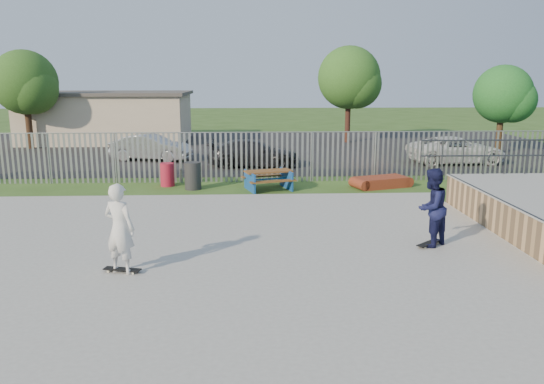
{
  "coord_description": "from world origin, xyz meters",
  "views": [
    {
      "loc": [
        1.1,
        -12.03,
        4.18
      ],
      "look_at": [
        1.72,
        2.0,
        1.1
      ],
      "focal_mm": 35.0,
      "sensor_mm": 36.0,
      "label": 1
    }
  ],
  "objects_px": {
    "funbox": "(381,182)",
    "car_white": "(456,150)",
    "skater_navy": "(431,208)",
    "car_silver": "(151,147)",
    "car_dark": "(254,153)",
    "skater_white": "(120,229)",
    "picnic_table": "(268,180)",
    "tree_left": "(25,83)",
    "trash_bin_grey": "(193,176)",
    "tree_mid": "(349,78)",
    "tree_right": "(503,94)",
    "trash_bin_red": "(167,175)"
  },
  "relations": [
    {
      "from": "trash_bin_red",
      "to": "trash_bin_grey",
      "type": "bearing_deg",
      "value": -31.59
    },
    {
      "from": "car_white",
      "to": "tree_left",
      "type": "xyz_separation_m",
      "value": [
        -22.88,
        6.47,
        3.15
      ]
    },
    {
      "from": "picnic_table",
      "to": "skater_white",
      "type": "relative_size",
      "value": 1.08
    },
    {
      "from": "funbox",
      "to": "trash_bin_red",
      "type": "relative_size",
      "value": 2.39
    },
    {
      "from": "picnic_table",
      "to": "car_silver",
      "type": "height_order",
      "value": "car_silver"
    },
    {
      "from": "car_white",
      "to": "trash_bin_grey",
      "type": "bearing_deg",
      "value": 110.75
    },
    {
      "from": "trash_bin_grey",
      "to": "car_dark",
      "type": "height_order",
      "value": "car_dark"
    },
    {
      "from": "skater_navy",
      "to": "car_silver",
      "type": "bearing_deg",
      "value": -97.6
    },
    {
      "from": "skater_white",
      "to": "skater_navy",
      "type": "bearing_deg",
      "value": -144.14
    },
    {
      "from": "trash_bin_red",
      "to": "trash_bin_grey",
      "type": "xyz_separation_m",
      "value": [
        1.05,
        -0.65,
        0.07
      ]
    },
    {
      "from": "funbox",
      "to": "car_silver",
      "type": "height_order",
      "value": "car_silver"
    },
    {
      "from": "car_silver",
      "to": "tree_right",
      "type": "xyz_separation_m",
      "value": [
        18.62,
        1.66,
        2.54
      ]
    },
    {
      "from": "tree_right",
      "to": "tree_left",
      "type": "bearing_deg",
      "value": 173.13
    },
    {
      "from": "trash_bin_red",
      "to": "tree_right",
      "type": "xyz_separation_m",
      "value": [
        16.86,
        8.05,
        2.77
      ]
    },
    {
      "from": "trash_bin_red",
      "to": "tree_mid",
      "type": "relative_size",
      "value": 0.15
    },
    {
      "from": "trash_bin_grey",
      "to": "car_dark",
      "type": "xyz_separation_m",
      "value": [
        2.34,
        4.98,
        0.13
      ]
    },
    {
      "from": "picnic_table",
      "to": "funbox",
      "type": "distance_m",
      "value": 4.37
    },
    {
      "from": "car_dark",
      "to": "skater_white",
      "type": "relative_size",
      "value": 2.26
    },
    {
      "from": "trash_bin_grey",
      "to": "tree_mid",
      "type": "distance_m",
      "value": 16.8
    },
    {
      "from": "tree_mid",
      "to": "skater_white",
      "type": "xyz_separation_m",
      "value": [
        -9.0,
        -23.14,
        -2.98
      ]
    },
    {
      "from": "car_dark",
      "to": "tree_mid",
      "type": "relative_size",
      "value": 0.71
    },
    {
      "from": "funbox",
      "to": "skater_navy",
      "type": "relative_size",
      "value": 1.13
    },
    {
      "from": "car_silver",
      "to": "tree_mid",
      "type": "height_order",
      "value": "tree_mid"
    },
    {
      "from": "car_dark",
      "to": "car_white",
      "type": "bearing_deg",
      "value": -86.26
    },
    {
      "from": "car_silver",
      "to": "skater_navy",
      "type": "xyz_separation_m",
      "value": [
        9.27,
        -14.62,
        0.43
      ]
    },
    {
      "from": "funbox",
      "to": "car_white",
      "type": "distance_m",
      "value": 7.33
    },
    {
      "from": "trash_bin_grey",
      "to": "tree_right",
      "type": "distance_m",
      "value": 18.24
    },
    {
      "from": "car_silver",
      "to": "tree_mid",
      "type": "distance_m",
      "value": 13.7
    },
    {
      "from": "skater_navy",
      "to": "skater_white",
      "type": "bearing_deg",
      "value": -28.13
    },
    {
      "from": "tree_left",
      "to": "skater_navy",
      "type": "distance_m",
      "value": 26.1
    },
    {
      "from": "car_silver",
      "to": "skater_white",
      "type": "xyz_separation_m",
      "value": [
        2.25,
        -16.09,
        0.43
      ]
    },
    {
      "from": "funbox",
      "to": "tree_left",
      "type": "relative_size",
      "value": 0.38
    },
    {
      "from": "car_white",
      "to": "skater_navy",
      "type": "height_order",
      "value": "skater_navy"
    },
    {
      "from": "funbox",
      "to": "car_dark",
      "type": "bearing_deg",
      "value": 116.16
    },
    {
      "from": "funbox",
      "to": "tree_left",
      "type": "xyz_separation_m",
      "value": [
        -17.89,
        11.81,
        3.62
      ]
    },
    {
      "from": "funbox",
      "to": "tree_left",
      "type": "height_order",
      "value": "tree_left"
    },
    {
      "from": "car_silver",
      "to": "tree_right",
      "type": "height_order",
      "value": "tree_right"
    },
    {
      "from": "funbox",
      "to": "car_white",
      "type": "height_order",
      "value": "car_white"
    },
    {
      "from": "tree_mid",
      "to": "picnic_table",
      "type": "bearing_deg",
      "value": -111.42
    },
    {
      "from": "trash_bin_red",
      "to": "skater_navy",
      "type": "distance_m",
      "value": 11.16
    },
    {
      "from": "picnic_table",
      "to": "funbox",
      "type": "relative_size",
      "value": 0.96
    },
    {
      "from": "funbox",
      "to": "car_silver",
      "type": "bearing_deg",
      "value": 126.57
    },
    {
      "from": "funbox",
      "to": "skater_navy",
      "type": "xyz_separation_m",
      "value": [
        -0.73,
        -7.66,
        0.91
      ]
    },
    {
      "from": "trash_bin_grey",
      "to": "car_silver",
      "type": "bearing_deg",
      "value": 111.76
    },
    {
      "from": "car_dark",
      "to": "skater_white",
      "type": "xyz_separation_m",
      "value": [
        -2.9,
        -14.03,
        0.46
      ]
    },
    {
      "from": "picnic_table",
      "to": "skater_white",
      "type": "bearing_deg",
      "value": -127.1
    },
    {
      "from": "trash_bin_red",
      "to": "funbox",
      "type": "bearing_deg",
      "value": -3.89
    },
    {
      "from": "funbox",
      "to": "tree_right",
      "type": "bearing_deg",
      "value": 26.37
    },
    {
      "from": "car_white",
      "to": "picnic_table",
      "type": "bearing_deg",
      "value": 117.82
    },
    {
      "from": "car_dark",
      "to": "skater_white",
      "type": "distance_m",
      "value": 14.33
    }
  ]
}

